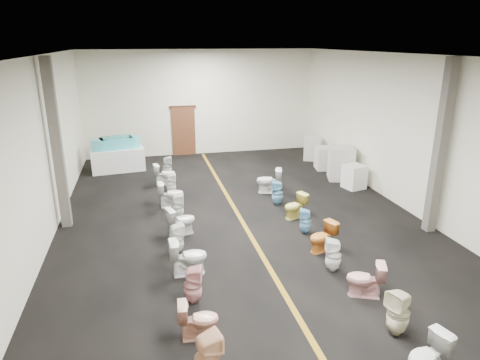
% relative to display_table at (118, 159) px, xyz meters
% --- Properties ---
extents(floor, '(16.00, 16.00, 0.00)m').
position_rel_display_table_xyz_m(floor, '(3.58, -6.11, -0.44)').
color(floor, black).
rests_on(floor, ground).
extents(ceiling, '(16.00, 16.00, 0.00)m').
position_rel_display_table_xyz_m(ceiling, '(3.58, -6.11, 4.06)').
color(ceiling, black).
rests_on(ceiling, ground).
extents(wall_back, '(10.00, 0.00, 10.00)m').
position_rel_display_table_xyz_m(wall_back, '(3.58, 1.89, 1.81)').
color(wall_back, beige).
rests_on(wall_back, ground).
extents(wall_front, '(10.00, 0.00, 10.00)m').
position_rel_display_table_xyz_m(wall_front, '(3.58, -14.11, 1.81)').
color(wall_front, beige).
rests_on(wall_front, ground).
extents(wall_left, '(0.00, 16.00, 16.00)m').
position_rel_display_table_xyz_m(wall_left, '(-1.42, -6.11, 1.81)').
color(wall_left, beige).
rests_on(wall_left, ground).
extents(wall_right, '(0.00, 16.00, 16.00)m').
position_rel_display_table_xyz_m(wall_right, '(8.58, -6.11, 1.81)').
color(wall_right, beige).
rests_on(wall_right, ground).
extents(aisle_stripe, '(0.12, 15.60, 0.01)m').
position_rel_display_table_xyz_m(aisle_stripe, '(3.58, -6.11, -0.44)').
color(aisle_stripe, '#865F13').
rests_on(aisle_stripe, floor).
extents(back_door, '(1.00, 0.10, 2.10)m').
position_rel_display_table_xyz_m(back_door, '(2.78, 1.83, 0.61)').
color(back_door, '#562D19').
rests_on(back_door, floor).
extents(door_frame, '(1.15, 0.08, 0.10)m').
position_rel_display_table_xyz_m(door_frame, '(2.78, 1.84, 1.68)').
color(door_frame, '#331C11').
rests_on(door_frame, back_door).
extents(column_left, '(0.25, 0.25, 4.50)m').
position_rel_display_table_xyz_m(column_left, '(-1.17, -5.11, 1.81)').
color(column_left, '#59544C').
rests_on(column_left, floor).
extents(column_right, '(0.25, 0.25, 4.50)m').
position_rel_display_table_xyz_m(column_right, '(8.33, -7.61, 1.81)').
color(column_right, '#59544C').
rests_on(column_right, floor).
extents(display_table, '(2.09, 1.23, 0.88)m').
position_rel_display_table_xyz_m(display_table, '(0.00, 0.00, 0.00)').
color(display_table, white).
rests_on(display_table, floor).
extents(bathtub, '(1.83, 0.94, 0.55)m').
position_rel_display_table_xyz_m(bathtub, '(-0.00, 0.00, 0.63)').
color(bathtub, '#45BDC8').
rests_on(bathtub, display_table).
extents(appliance_crate_a, '(0.76, 0.76, 0.81)m').
position_rel_display_table_xyz_m(appliance_crate_a, '(7.98, -4.02, -0.03)').
color(appliance_crate_a, white).
rests_on(appliance_crate_a, floor).
extents(appliance_crate_b, '(1.09, 1.09, 1.19)m').
position_rel_display_table_xyz_m(appliance_crate_b, '(7.98, -2.97, 0.16)').
color(appliance_crate_b, beige).
rests_on(appliance_crate_b, floor).
extents(appliance_crate_c, '(0.90, 0.90, 0.87)m').
position_rel_display_table_xyz_m(appliance_crate_c, '(7.98, -1.64, -0.00)').
color(appliance_crate_c, silver).
rests_on(appliance_crate_c, floor).
extents(appliance_crate_d, '(0.88, 0.88, 0.96)m').
position_rel_display_table_xyz_m(appliance_crate_d, '(7.98, -0.21, 0.04)').
color(appliance_crate_d, silver).
rests_on(appliance_crate_d, floor).
extents(toilet_left_1, '(0.48, 0.47, 0.86)m').
position_rel_display_table_xyz_m(toilet_left_1, '(1.71, -11.62, -0.01)').
color(toilet_left_1, '#E4AD84').
rests_on(toilet_left_1, floor).
extents(toilet_left_2, '(0.71, 0.43, 0.70)m').
position_rel_display_table_xyz_m(toilet_left_2, '(1.73, -10.56, -0.09)').
color(toilet_left_2, '#DF9C82').
rests_on(toilet_left_2, floor).
extents(toilet_left_3, '(0.41, 0.41, 0.77)m').
position_rel_display_table_xyz_m(toilet_left_3, '(1.76, -9.52, -0.05)').
color(toilet_left_3, '#D99899').
rests_on(toilet_left_3, floor).
extents(toilet_left_4, '(0.82, 0.49, 0.82)m').
position_rel_display_table_xyz_m(toilet_left_4, '(1.80, -8.42, -0.03)').
color(toilet_left_4, white).
rests_on(toilet_left_4, floor).
extents(toilet_left_5, '(0.40, 0.39, 0.74)m').
position_rel_display_table_xyz_m(toilet_left_5, '(1.63, -7.38, -0.07)').
color(toilet_left_5, white).
rests_on(toilet_left_5, floor).
extents(toilet_left_6, '(0.86, 0.64, 0.78)m').
position_rel_display_table_xyz_m(toilet_left_6, '(1.83, -6.40, -0.05)').
color(toilet_left_6, silver).
rests_on(toilet_left_6, floor).
extents(toilet_left_7, '(0.38, 0.37, 0.76)m').
position_rel_display_table_xyz_m(toilet_left_7, '(1.84, -5.35, -0.06)').
color(toilet_left_7, white).
rests_on(toilet_left_7, floor).
extents(toilet_left_8, '(0.77, 0.44, 0.78)m').
position_rel_display_table_xyz_m(toilet_left_8, '(1.73, -4.31, -0.05)').
color(toilet_left_8, white).
rests_on(toilet_left_8, floor).
extents(toilet_left_9, '(0.35, 0.34, 0.69)m').
position_rel_display_table_xyz_m(toilet_left_9, '(1.82, -3.18, -0.09)').
color(toilet_left_9, white).
rests_on(toilet_left_9, floor).
extents(toilet_left_10, '(0.79, 0.52, 0.76)m').
position_rel_display_table_xyz_m(toilet_left_10, '(1.67, -2.15, -0.06)').
color(toilet_left_10, white).
rests_on(toilet_left_10, floor).
extents(toilet_left_11, '(0.34, 0.34, 0.75)m').
position_rel_display_table_xyz_m(toilet_left_11, '(1.82, -1.17, -0.07)').
color(toilet_left_11, silver).
rests_on(toilet_left_11, floor).
extents(toilet_right_1, '(0.78, 0.57, 0.71)m').
position_rel_display_table_xyz_m(toilet_right_1, '(4.95, -12.22, -0.08)').
color(toilet_right_1, silver).
rests_on(toilet_right_1, floor).
extents(toilet_right_2, '(0.51, 0.51, 0.86)m').
position_rel_display_table_xyz_m(toilet_right_2, '(5.07, -11.24, -0.01)').
color(toilet_right_2, beige).
rests_on(toilet_right_2, floor).
extents(toilet_right_3, '(0.83, 0.66, 0.74)m').
position_rel_display_table_xyz_m(toilet_right_3, '(5.10, -10.06, -0.07)').
color(toilet_right_3, '#DC9D9D').
rests_on(toilet_right_3, floor).
extents(toilet_right_4, '(0.44, 0.43, 0.77)m').
position_rel_display_table_xyz_m(toilet_right_4, '(4.90, -9.01, -0.05)').
color(toilet_right_4, white).
rests_on(toilet_right_4, floor).
extents(toilet_right_5, '(0.81, 0.63, 0.72)m').
position_rel_display_table_xyz_m(toilet_right_5, '(5.06, -8.08, -0.08)').
color(toilet_right_5, orange).
rests_on(toilet_right_5, floor).
extents(toilet_right_6, '(0.40, 0.40, 0.68)m').
position_rel_display_table_xyz_m(toilet_right_6, '(5.03, -7.05, -0.10)').
color(toilet_right_6, '#77B5DE').
rests_on(toilet_right_6, floor).
extents(toilet_right_7, '(0.79, 0.62, 0.71)m').
position_rel_display_table_xyz_m(toilet_right_7, '(5.12, -6.02, -0.09)').
color(toilet_right_7, '#DFCE58').
rests_on(toilet_right_7, floor).
extents(toilet_right_8, '(0.41, 0.40, 0.78)m').
position_rel_display_table_xyz_m(toilet_right_8, '(4.94, -4.92, -0.05)').
color(toilet_right_8, '#74B2D0').
rests_on(toilet_right_8, floor).
extents(toilet_right_9, '(0.92, 0.68, 0.84)m').
position_rel_display_table_xyz_m(toilet_right_9, '(5.00, -3.81, -0.02)').
color(toilet_right_9, white).
rests_on(toilet_right_9, floor).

